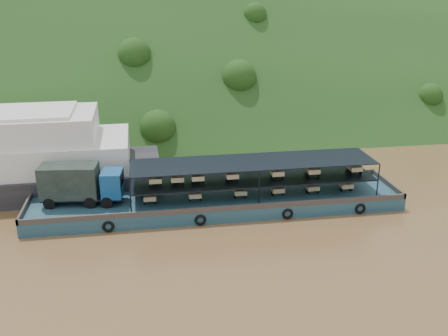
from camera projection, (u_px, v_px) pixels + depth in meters
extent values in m
plane|color=brown|center=(250.00, 209.00, 47.75)|extent=(160.00, 160.00, 0.00)
cube|color=#173312|center=(204.00, 117.00, 81.14)|extent=(140.00, 39.60, 39.60)
cube|color=#16364D|center=(217.00, 202.00, 47.74)|extent=(35.00, 7.00, 1.20)
cube|color=#592D19|center=(212.00, 181.00, 50.60)|extent=(35.00, 0.20, 0.50)
cube|color=#592D19|center=(222.00, 209.00, 44.30)|extent=(35.00, 0.20, 0.50)
cube|color=#592D19|center=(388.00, 183.00, 50.07)|extent=(0.20, 7.00, 0.50)
cube|color=#592D19|center=(26.00, 206.00, 44.83)|extent=(0.20, 7.00, 0.50)
torus|color=black|center=(108.00, 227.00, 42.96)|extent=(1.06, 0.26, 1.06)
torus|color=black|center=(200.00, 220.00, 44.16)|extent=(1.06, 0.26, 1.06)
torus|color=black|center=(288.00, 214.00, 45.37)|extent=(1.06, 0.26, 1.06)
torus|color=black|center=(360.00, 209.00, 46.42)|extent=(1.06, 0.26, 1.06)
cylinder|color=black|center=(49.00, 203.00, 44.72)|extent=(1.10, 0.49, 1.07)
cylinder|color=black|center=(56.00, 194.00, 46.82)|extent=(1.10, 0.49, 1.07)
cylinder|color=black|center=(90.00, 202.00, 44.89)|extent=(1.10, 0.49, 1.07)
cylinder|color=black|center=(95.00, 193.00, 46.99)|extent=(1.10, 0.49, 1.07)
cylinder|color=black|center=(107.00, 202.00, 44.96)|extent=(1.10, 0.49, 1.07)
cylinder|color=black|center=(111.00, 192.00, 47.06)|extent=(1.10, 0.49, 1.07)
cube|color=black|center=(83.00, 196.00, 45.84)|extent=(7.47, 3.14, 0.21)
cube|color=navy|center=(112.00, 183.00, 45.55)|extent=(2.09, 2.75, 2.35)
cube|color=black|center=(122.00, 179.00, 45.45)|extent=(0.30, 2.13, 0.96)
cube|color=black|center=(70.00, 181.00, 45.27)|extent=(5.37, 3.11, 2.99)
cube|color=black|center=(253.00, 178.00, 47.49)|extent=(23.00, 5.00, 0.12)
cube|color=black|center=(253.00, 162.00, 46.93)|extent=(23.00, 5.00, 0.08)
cylinder|color=black|center=(130.00, 196.00, 43.45)|extent=(0.12, 0.12, 3.30)
cylinder|color=black|center=(131.00, 176.00, 48.08)|extent=(0.12, 0.12, 3.30)
cylinder|color=black|center=(259.00, 188.00, 45.18)|extent=(0.12, 0.12, 3.30)
cylinder|color=black|center=(248.00, 169.00, 49.82)|extent=(0.12, 0.12, 3.30)
cylinder|color=black|center=(378.00, 181.00, 46.91)|extent=(0.12, 0.12, 3.30)
cylinder|color=black|center=(356.00, 163.00, 51.55)|extent=(0.12, 0.12, 3.30)
cylinder|color=black|center=(150.00, 194.00, 47.47)|extent=(0.12, 0.52, 0.52)
cylinder|color=black|center=(144.00, 202.00, 45.72)|extent=(0.14, 0.52, 0.52)
cylinder|color=black|center=(155.00, 201.00, 45.87)|extent=(0.14, 0.52, 0.52)
cube|color=beige|center=(150.00, 196.00, 46.01)|extent=(1.15, 1.50, 0.44)
cube|color=#B3200B|center=(149.00, 190.00, 47.01)|extent=(0.55, 0.80, 0.80)
cube|color=#B3200B|center=(149.00, 186.00, 46.65)|extent=(0.50, 0.10, 0.10)
cylinder|color=black|center=(193.00, 191.00, 48.10)|extent=(0.12, 0.52, 0.52)
cylinder|color=black|center=(190.00, 199.00, 46.35)|extent=(0.14, 0.52, 0.52)
cylinder|color=black|center=(200.00, 198.00, 46.50)|extent=(0.14, 0.52, 0.52)
cube|color=beige|center=(195.00, 194.00, 46.63)|extent=(1.15, 1.50, 0.44)
cube|color=red|center=(193.00, 187.00, 47.64)|extent=(0.55, 0.80, 0.80)
cube|color=red|center=(193.00, 183.00, 47.28)|extent=(0.50, 0.10, 0.10)
cylinder|color=black|center=(237.00, 188.00, 48.74)|extent=(0.12, 0.52, 0.52)
cylinder|color=black|center=(235.00, 196.00, 47.00)|extent=(0.14, 0.52, 0.52)
cylinder|color=black|center=(245.00, 195.00, 47.15)|extent=(0.14, 0.52, 0.52)
cube|color=#BBB784|center=(240.00, 191.00, 47.28)|extent=(1.15, 1.50, 0.44)
cube|color=#B12A0B|center=(237.00, 185.00, 48.29)|extent=(0.55, 0.80, 0.80)
cube|color=#B12A0B|center=(238.00, 181.00, 47.93)|extent=(0.50, 0.10, 0.10)
cylinder|color=black|center=(273.00, 186.00, 49.29)|extent=(0.12, 0.52, 0.52)
cylinder|color=black|center=(273.00, 193.00, 47.55)|extent=(0.14, 0.52, 0.52)
cylinder|color=black|center=(283.00, 193.00, 47.70)|extent=(0.14, 0.52, 0.52)
cube|color=tan|center=(277.00, 188.00, 47.83)|extent=(1.15, 1.50, 0.44)
cube|color=red|center=(274.00, 182.00, 48.84)|extent=(0.55, 0.80, 0.80)
cube|color=red|center=(275.00, 178.00, 48.48)|extent=(0.50, 0.10, 0.10)
cylinder|color=black|center=(307.00, 184.00, 49.81)|extent=(0.12, 0.52, 0.52)
cylinder|color=black|center=(308.00, 191.00, 48.07)|extent=(0.14, 0.52, 0.52)
cylinder|color=black|center=(318.00, 191.00, 48.22)|extent=(0.14, 0.52, 0.52)
cube|color=tan|center=(312.00, 186.00, 48.35)|extent=(1.15, 1.50, 0.44)
cube|color=red|center=(308.00, 180.00, 49.36)|extent=(0.55, 0.80, 0.80)
cube|color=red|center=(309.00, 176.00, 49.00)|extent=(0.50, 0.10, 0.10)
cylinder|color=black|center=(339.00, 182.00, 50.33)|extent=(0.12, 0.52, 0.52)
cylinder|color=black|center=(341.00, 189.00, 48.59)|extent=(0.14, 0.52, 0.52)
cylinder|color=black|center=(351.00, 188.00, 48.74)|extent=(0.14, 0.52, 0.52)
cube|color=#C5B38B|center=(345.00, 184.00, 48.87)|extent=(1.15, 1.50, 0.44)
cube|color=#AA0B20|center=(341.00, 178.00, 49.87)|extent=(0.55, 0.80, 0.80)
cube|color=#AA0B20|center=(342.00, 174.00, 49.52)|extent=(0.50, 0.10, 0.10)
cylinder|color=black|center=(155.00, 177.00, 46.97)|extent=(0.12, 0.52, 0.52)
cylinder|color=black|center=(150.00, 184.00, 45.22)|extent=(0.14, 0.52, 0.52)
cylinder|color=black|center=(161.00, 183.00, 45.37)|extent=(0.14, 0.52, 0.52)
cube|color=beige|center=(155.00, 179.00, 45.51)|extent=(1.15, 1.50, 0.44)
cube|color=red|center=(155.00, 173.00, 46.51)|extent=(0.55, 0.80, 0.80)
cube|color=red|center=(154.00, 168.00, 46.15)|extent=(0.50, 0.10, 0.10)
cylinder|color=black|center=(196.00, 174.00, 47.55)|extent=(0.12, 0.52, 0.52)
cylinder|color=black|center=(192.00, 181.00, 45.81)|extent=(0.14, 0.52, 0.52)
cylinder|color=black|center=(203.00, 181.00, 45.96)|extent=(0.14, 0.52, 0.52)
cube|color=beige|center=(197.00, 176.00, 46.09)|extent=(1.15, 1.50, 0.44)
cube|color=#194796|center=(196.00, 170.00, 47.09)|extent=(0.55, 0.80, 0.80)
cube|color=#194796|center=(196.00, 166.00, 46.74)|extent=(0.50, 0.10, 0.10)
cylinder|color=black|center=(229.00, 172.00, 48.03)|extent=(0.12, 0.52, 0.52)
cylinder|color=black|center=(227.00, 179.00, 46.29)|extent=(0.14, 0.52, 0.52)
cylinder|color=black|center=(237.00, 179.00, 46.44)|extent=(0.14, 0.52, 0.52)
cube|color=beige|center=(232.00, 174.00, 46.57)|extent=(1.15, 1.50, 0.44)
cube|color=red|center=(229.00, 168.00, 47.58)|extent=(0.55, 0.80, 0.80)
cube|color=red|center=(230.00, 164.00, 47.22)|extent=(0.50, 0.10, 0.10)
cylinder|color=black|center=(273.00, 170.00, 48.69)|extent=(0.12, 0.52, 0.52)
cylinder|color=black|center=(272.00, 177.00, 46.94)|extent=(0.14, 0.52, 0.52)
cylinder|color=black|center=(282.00, 176.00, 47.09)|extent=(0.14, 0.52, 0.52)
cube|color=beige|center=(277.00, 172.00, 47.23)|extent=(1.15, 1.50, 0.44)
cube|color=beige|center=(274.00, 166.00, 48.23)|extent=(0.55, 0.80, 0.80)
cube|color=beige|center=(274.00, 162.00, 47.87)|extent=(0.50, 0.10, 0.10)
cylinder|color=black|center=(307.00, 168.00, 49.22)|extent=(0.12, 0.52, 0.52)
cylinder|color=black|center=(308.00, 175.00, 47.48)|extent=(0.14, 0.52, 0.52)
cylinder|color=black|center=(318.00, 174.00, 47.63)|extent=(0.14, 0.52, 0.52)
cube|color=beige|center=(312.00, 170.00, 47.76)|extent=(1.15, 1.50, 0.44)
cube|color=red|center=(309.00, 164.00, 48.76)|extent=(0.55, 0.80, 0.80)
cube|color=red|center=(310.00, 160.00, 48.41)|extent=(0.50, 0.10, 0.10)
cylinder|color=black|center=(348.00, 166.00, 49.86)|extent=(0.12, 0.52, 0.52)
cylinder|color=black|center=(351.00, 172.00, 48.12)|extent=(0.14, 0.52, 0.52)
cylinder|color=black|center=(360.00, 171.00, 48.27)|extent=(0.14, 0.52, 0.52)
cube|color=beige|center=(354.00, 167.00, 48.40)|extent=(1.15, 1.50, 0.44)
cube|color=#C8BE8D|center=(350.00, 162.00, 49.41)|extent=(0.55, 0.80, 0.80)
cube|color=#C8BE8D|center=(351.00, 158.00, 49.05)|extent=(0.50, 0.10, 0.10)
cylinder|color=black|center=(176.00, 175.00, 47.27)|extent=(0.12, 0.52, 0.52)
cylinder|color=black|center=(172.00, 183.00, 45.52)|extent=(0.14, 0.52, 0.52)
cylinder|color=black|center=(183.00, 182.00, 45.67)|extent=(0.14, 0.52, 0.52)
cube|color=beige|center=(177.00, 177.00, 45.81)|extent=(1.15, 1.50, 0.44)
cube|color=red|center=(176.00, 171.00, 46.81)|extent=(0.55, 0.80, 0.80)
cube|color=red|center=(176.00, 167.00, 46.46)|extent=(0.50, 0.10, 0.10)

